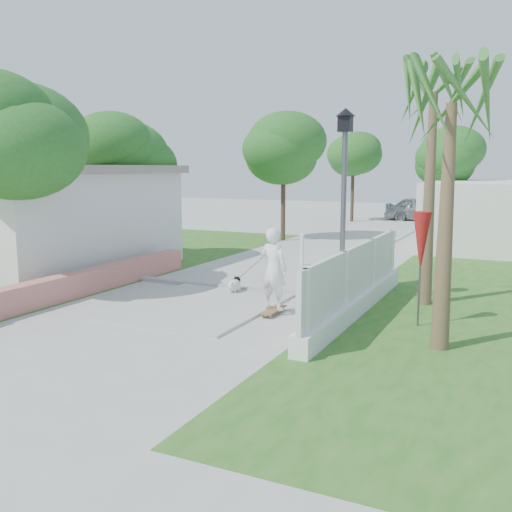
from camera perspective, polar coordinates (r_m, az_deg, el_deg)
The scene contains 21 objects.
ground at distance 10.08m, azimuth -17.75°, elevation -9.78°, with size 90.00×90.00×0.00m, color #B7B7B2.
path_strip at distance 27.88m, azimuth 11.63°, elevation 2.20°, with size 3.20×36.00×0.06m, color #B7B7B2.
curb at distance 14.83m, azimuth -1.69°, elevation -3.24°, with size 6.50×0.25×0.10m, color #999993.
grass_left at distance 20.45m, azimuth -16.72°, elevation -0.40°, with size 8.00×20.00×0.01m, color #285F1E.
pink_wall at distance 14.71m, azimuth -17.71°, elevation -2.72°, with size 0.45×8.20×0.80m.
house_left at distance 19.58m, azimuth -23.05°, elevation 3.68°, with size 8.40×7.40×3.23m.
lattice_fence at distance 12.60m, azimuth 10.07°, elevation -3.23°, with size 0.35×7.00×1.50m.
building_right at distance 24.97m, azimuth 24.08°, elevation 3.80°, with size 6.00×8.00×2.60m, color silver.
street_lamp at distance 12.97m, azimuth 8.75°, elevation 5.53°, with size 0.44×0.44×4.44m.
bollard at distance 18.26m, azimuth 4.63°, elevation 0.71°, with size 0.14×0.14×1.09m.
patio_umbrella at distance 11.63m, azimuth 16.20°, elevation 1.26°, with size 0.36×0.36×2.30m.
tree_left_near at distance 14.90m, azimuth -23.26°, elevation 10.71°, with size 3.60×3.60×5.28m.
tree_left_mid at distance 19.59m, azimuth -12.88°, elevation 9.61°, with size 3.20×3.20×4.85m.
tree_path_left at distance 24.83m, azimuth 2.79°, elevation 10.35°, with size 3.40×3.40×5.23m.
tree_path_right at distance 27.09m, azimuth 18.55°, elevation 9.09°, with size 3.00×3.00×4.79m.
tree_path_far at distance 34.21m, azimuth 9.72°, elevation 9.80°, with size 3.20×3.20×5.17m.
palm_far at distance 13.61m, azimuth 17.31°, elevation 14.07°, with size 1.80×1.80×5.30m.
palm_near at distance 10.20m, azimuth 18.92°, elevation 12.91°, with size 1.80×1.80×4.70m.
skateboarder at distance 13.18m, azimuth -0.19°, elevation -1.34°, with size 2.06×2.10×1.89m.
dog at distance 14.36m, azimuth -2.15°, elevation -2.88°, with size 0.36×0.63×0.44m.
parked_car at distance 35.24m, azimuth 16.27°, elevation 4.52°, with size 1.72×4.28×1.46m, color #A6A7AD.
Camera 1 is at (6.66, -6.89, 3.14)m, focal length 40.00 mm.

